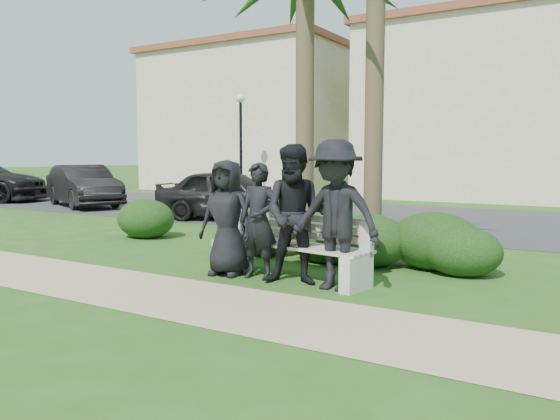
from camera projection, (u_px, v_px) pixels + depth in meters
The scene contains 20 objects.
ground at pixel (271, 272), 8.09m from camera, with size 160.00×160.00×0.00m, color #2B5017.
footpath at pixel (192, 299), 6.55m from camera, with size 30.00×1.60×0.01m, color tan.
asphalt_street at pixel (426, 219), 14.90m from camera, with size 160.00×8.00×0.01m, color #2D2D30.
stucco_bldg_left at pixel (259, 120), 29.24m from camera, with size 10.40×8.40×7.30m.
stucco_bldg_right at pixel (472, 111), 23.58m from camera, with size 8.40×8.40×7.30m.
street_lamp at pixel (241, 127), 22.65m from camera, with size 0.36×0.36×4.29m.
park_bench at pixel (288, 250), 7.71m from camera, with size 2.56×0.95×0.87m.
man_a at pixel (227, 218), 7.84m from camera, with size 0.81×0.53×1.67m, color black.
man_b at pixel (259, 221), 7.61m from camera, with size 0.59×0.39×1.63m, color black.
man_c at pixel (297, 215), 7.25m from camera, with size 0.91×0.71×1.88m, color black.
man_d at pixel (335, 215), 6.95m from camera, with size 1.25×0.72×1.93m, color black.
hedge_a at pixel (146, 218), 11.54m from camera, with size 1.29×1.07×0.84m, color black.
hedge_b at pixel (259, 230), 9.57m from camera, with size 1.32×1.09×0.86m, color black.
hedge_c at pixel (325, 239), 9.03m from camera, with size 1.09×0.90×0.71m, color black.
hedge_d at pixel (369, 239), 8.58m from camera, with size 1.30×1.07×0.85m, color black.
hedge_e at pixel (435, 239), 8.31m from camera, with size 1.38×1.14×0.90m, color black.
hedge_f at pixel (462, 250), 7.86m from camera, with size 1.13×0.94×0.74m, color black.
hedge_extra at pixel (330, 236), 8.86m from camera, with size 1.32×1.09×0.86m, color black.
car_a at pixel (230, 195), 14.76m from camera, with size 1.61×4.01×1.37m, color black.
car_b at pixel (84, 186), 18.71m from camera, with size 1.51×4.32×1.42m, color black.
Camera 1 is at (4.23, -6.74, 1.71)m, focal length 35.00 mm.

